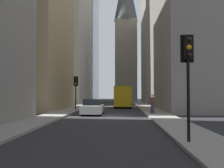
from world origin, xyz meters
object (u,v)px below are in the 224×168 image
Objects in this scene: traffic_light_midblock at (76,85)px; discarded_bottle at (150,112)px; delivery_truck at (123,97)px; sedan_white at (93,107)px; traffic_light_foreground at (188,62)px; pedestrian at (152,103)px.

discarded_bottle is (-5.65, -7.69, -2.60)m from traffic_light_midblock.
traffic_light_midblock reaches higher than delivery_truck.
delivery_truck is at bearing -12.92° from sedan_white.
sedan_white is 15.62m from traffic_light_foreground.
traffic_light_foreground reaches higher than discarded_bottle.
pedestrian is (14.29, -0.22, -2.10)m from traffic_light_foreground.
traffic_light_foreground is (-26.71, -2.40, 1.73)m from delivery_truck.
sedan_white is at bearing 19.72° from traffic_light_foreground.
traffic_light_foreground is at bearing -174.86° from delivery_truck.
sedan_white is 1.16× the size of traffic_light_midblock.
delivery_truck reaches higher than pedestrian.
pedestrian is at bearing -0.86° from traffic_light_foreground.
sedan_white is 1.04× the size of traffic_light_foreground.
sedan_white is (-12.20, 2.80, -0.80)m from delivery_truck.
traffic_light_midblock reaches higher than pedestrian.
delivery_truck is 12.69m from pedestrian.
discarded_bottle is (-0.08, 0.19, -0.84)m from pedestrian.
delivery_truck is 26.87m from traffic_light_foreground.
traffic_light_foreground reaches higher than pedestrian.
traffic_light_foreground is at bearing 179.14° from pedestrian.
delivery_truck reaches higher than discarded_bottle.
traffic_light_foreground is (-14.51, -5.20, 2.53)m from sedan_white.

